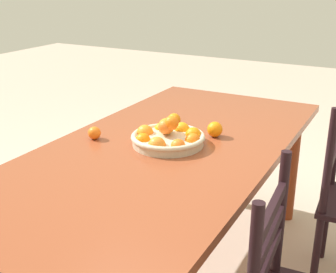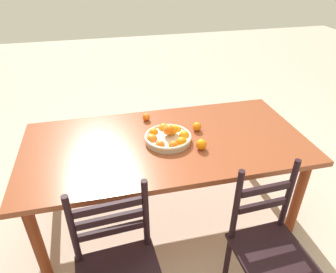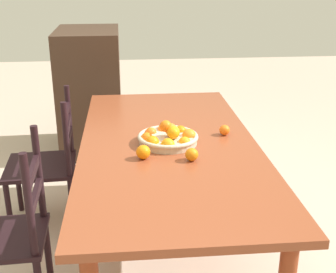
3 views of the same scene
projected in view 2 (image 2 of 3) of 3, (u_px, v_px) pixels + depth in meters
The scene contains 8 objects.
ground_plane at pixel (166, 214), 2.57m from camera, with size 12.00×12.00×0.00m, color #BFA996.
dining_table at pixel (166, 150), 2.22m from camera, with size 2.02×0.98×0.74m.
chair_near_window at pixel (267, 248), 1.76m from camera, with size 0.41×0.41×0.94m.
chair_by_cabinet at pixel (119, 273), 1.62m from camera, with size 0.47×0.47×0.91m.
fruit_bowl at pixel (168, 137), 2.15m from camera, with size 0.34×0.34×0.14m.
orange_loose_0 at pixel (197, 127), 2.28m from camera, with size 0.07×0.07×0.07m, color orange.
orange_loose_1 at pixel (201, 144), 2.07m from camera, with size 0.07×0.07×0.07m, color orange.
orange_loose_2 at pixel (146, 117), 2.42m from camera, with size 0.06×0.06×0.06m, color orange.
Camera 2 is at (0.40, 1.78, 1.92)m, focal length 32.46 mm.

